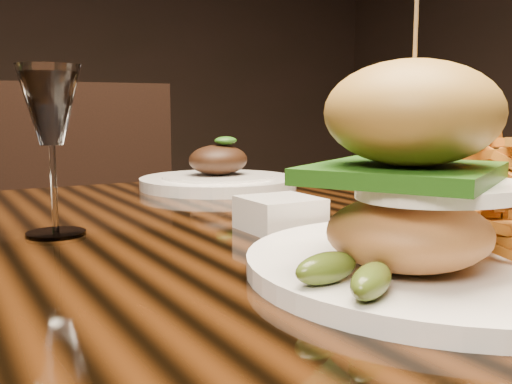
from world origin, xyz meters
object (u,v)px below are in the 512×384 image
far_dish (218,178)px  burger_plate (452,200)px  dining_table (221,293)px  chair_far (97,245)px  wine_glass (50,111)px

far_dish → burger_plate: bearing=-97.1°
dining_table → chair_far: 0.91m
chair_far → dining_table: bearing=-92.1°
burger_plate → far_dish: (0.07, 0.57, -0.04)m
wine_glass → dining_table: bearing=-15.4°
burger_plate → far_dish: burger_plate is taller
dining_table → far_dish: (0.15, 0.30, 0.09)m
dining_table → burger_plate: size_ratio=4.84×
far_dish → dining_table: bearing=-115.8°
wine_glass → chair_far: 0.95m
wine_glass → chair_far: bearing=72.8°
wine_glass → far_dish: bearing=39.0°
wine_glass → far_dish: size_ratio=0.68×
dining_table → burger_plate: 0.31m
dining_table → wine_glass: wine_glass is taller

